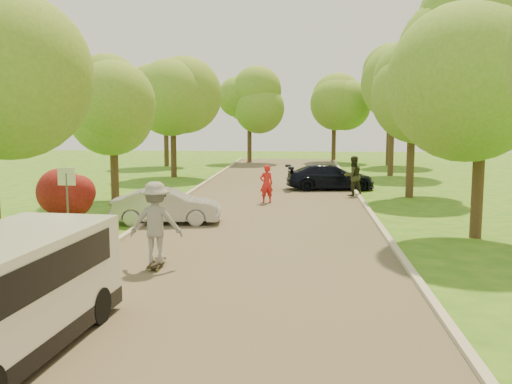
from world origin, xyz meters
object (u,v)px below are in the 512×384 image
(dark_sedan, at_px, (330,177))
(person_olive, at_px, (353,176))
(longboard, at_px, (157,263))
(person_striped, at_px, (266,184))
(silver_sedan, at_px, (167,206))
(street_sign, at_px, (67,187))
(skateboarder, at_px, (156,222))

(dark_sedan, height_order, person_olive, person_olive)
(longboard, xyz_separation_m, person_striped, (2.01, 10.96, 0.72))
(longboard, bearing_deg, person_striped, -102.93)
(silver_sedan, xyz_separation_m, longboard, (1.15, -5.84, -0.51))
(silver_sedan, xyz_separation_m, person_striped, (3.17, 5.12, 0.21))
(silver_sedan, relative_size, person_striped, 2.26)
(silver_sedan, distance_m, person_striped, 6.02)
(street_sign, xyz_separation_m, skateboarder, (3.65, -3.33, -0.43))
(silver_sedan, xyz_separation_m, person_olive, (7.10, 7.71, 0.33))
(silver_sedan, height_order, person_olive, person_olive)
(skateboarder, bearing_deg, street_sign, -44.87)
(longboard, bearing_deg, street_sign, -44.87)
(street_sign, height_order, longboard, street_sign)
(street_sign, distance_m, person_striped, 9.54)
(silver_sedan, bearing_deg, street_sign, 129.78)
(dark_sedan, xyz_separation_m, skateboarder, (-4.97, -15.86, 0.48))
(dark_sedan, bearing_deg, silver_sedan, 141.08)
(street_sign, xyz_separation_m, dark_sedan, (8.63, 12.53, -0.91))
(person_olive, bearing_deg, street_sign, 22.41)
(street_sign, xyz_separation_m, person_olive, (9.60, 10.22, -0.62))
(person_striped, height_order, person_olive, person_olive)
(dark_sedan, bearing_deg, street_sign, 137.99)
(street_sign, xyz_separation_m, person_striped, (5.67, 7.63, -0.73))
(longboard, height_order, person_olive, person_olive)
(person_striped, distance_m, person_olive, 4.71)
(person_striped, bearing_deg, silver_sedan, 34.09)
(skateboarder, bearing_deg, dark_sedan, -109.94)
(dark_sedan, distance_m, skateboarder, 16.63)
(street_sign, xyz_separation_m, longboard, (3.65, -3.33, -1.45))
(dark_sedan, bearing_deg, skateboarder, 155.12)
(dark_sedan, distance_m, person_olive, 2.52)
(street_sign, bearing_deg, person_olive, 46.79)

